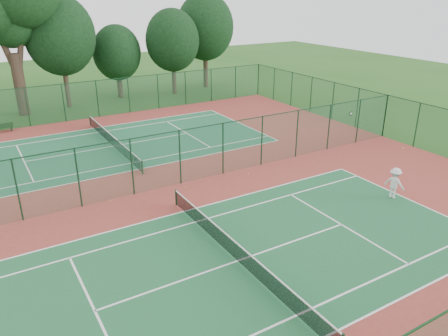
{
  "coord_description": "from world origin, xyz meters",
  "views": [
    {
      "loc": [
        -8.98,
        -22.87,
        11.32
      ],
      "look_at": [
        3.16,
        -2.56,
        1.6
      ],
      "focal_mm": 35.0,
      "sensor_mm": 36.0,
      "label": 1
    }
  ],
  "objects": [
    {
      "name": "fence_east",
      "position": [
        20.0,
        0.0,
        1.76
      ],
      "size": [
        0.09,
        36.0,
        3.5
      ],
      "rotation": [
        0.0,
        0.0,
        1.57
      ],
      "color": "#184A2D",
      "rests_on": "ground"
    },
    {
      "name": "bench",
      "position": [
        -6.72,
        17.31,
        0.42
      ],
      "size": [
        1.33,
        0.52,
        0.8
      ],
      "rotation": [
        0.0,
        0.0,
        0.11
      ],
      "color": "black",
      "rests_on": "red_pad"
    },
    {
      "name": "stray_ball_a",
      "position": [
        1.52,
        -0.72,
        0.04
      ],
      "size": [
        0.06,
        0.06,
        0.06
      ],
      "primitive_type": "sphere",
      "color": "#B5C92E",
      "rests_on": "red_pad"
    },
    {
      "name": "court_far",
      "position": [
        0.0,
        9.0,
        0.01
      ],
      "size": [
        23.77,
        10.97,
        0.01
      ],
      "primitive_type": "cube",
      "color": "#1E613B",
      "rests_on": "red_pad"
    },
    {
      "name": "red_pad",
      "position": [
        0.0,
        0.0,
        0.01
      ],
      "size": [
        40.0,
        36.0,
        0.01
      ],
      "primitive_type": "cube",
      "color": "maroon",
      "rests_on": "ground"
    },
    {
      "name": "fence_divider",
      "position": [
        0.0,
        0.0,
        1.76
      ],
      "size": [
        40.0,
        0.09,
        3.5
      ],
      "color": "#1A5034",
      "rests_on": "ground"
    },
    {
      "name": "player_near",
      "position": [
        11.27,
        -8.21,
        0.95
      ],
      "size": [
        0.96,
        1.33,
        1.86
      ],
      "primitive_type": "imported",
      "rotation": [
        0.0,
        0.0,
        1.82
      ],
      "color": "silver",
      "rests_on": "court_near"
    },
    {
      "name": "tennis_net_far",
      "position": [
        0.0,
        9.0,
        0.54
      ],
      "size": [
        0.1,
        12.9,
        0.97
      ],
      "color": "#14381B",
      "rests_on": "ground"
    },
    {
      "name": "fence_north",
      "position": [
        0.0,
        18.0,
        1.76
      ],
      "size": [
        40.0,
        0.09,
        3.5
      ],
      "color": "#17472E",
      "rests_on": "ground"
    },
    {
      "name": "evergreen_row",
      "position": [
        0.5,
        24.25,
        0.0
      ],
      "size": [
        39.0,
        5.0,
        12.0
      ],
      "primitive_type": null,
      "color": "black",
      "rests_on": "ground"
    },
    {
      "name": "stray_ball_b",
      "position": [
        6.02,
        -0.95,
        0.04
      ],
      "size": [
        0.06,
        0.06,
        0.06
      ],
      "primitive_type": "sphere",
      "color": "#D1E335",
      "rests_on": "red_pad"
    },
    {
      "name": "court_near",
      "position": [
        0.0,
        -9.0,
        0.01
      ],
      "size": [
        23.77,
        10.97,
        0.01
      ],
      "primitive_type": "cube",
      "color": "#1D5D33",
      "rests_on": "red_pad"
    },
    {
      "name": "tennis_net_near",
      "position": [
        0.0,
        -9.0,
        0.54
      ],
      "size": [
        0.1,
        12.9,
        0.97
      ],
      "color": "#13351E",
      "rests_on": "ground"
    },
    {
      "name": "ground",
      "position": [
        0.0,
        0.0,
        0.0
      ],
      "size": [
        120.0,
        120.0,
        0.0
      ],
      "primitive_type": "plane",
      "color": "#26561B",
      "rests_on": "ground"
    },
    {
      "name": "stray_ball_c",
      "position": [
        -3.1,
        -0.26,
        0.04
      ],
      "size": [
        0.06,
        0.06,
        0.06
      ],
      "primitive_type": "sphere",
      "color": "#CFD832",
      "rests_on": "red_pad"
    },
    {
      "name": "big_tree",
      "position": [
        -4.35,
        22.7,
        10.2
      ],
      "size": [
        9.38,
        6.86,
        14.41
      ],
      "color": "#36261D",
      "rests_on": "ground"
    }
  ]
}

